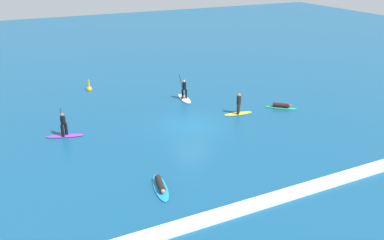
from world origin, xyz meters
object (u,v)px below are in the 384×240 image
object	(u,v)px
surfer_on_green_board	(281,106)
surfer_on_yellow_board	(238,107)
marker_buoy	(89,89)
surfer_on_white_board	(184,95)
surfer_on_blue_board	(160,186)
surfer_on_purple_board	(64,130)

from	to	relation	value
surfer_on_green_board	surfer_on_yellow_board	xyz separation A→B (m)	(-3.95, 0.43, 0.40)
surfer_on_yellow_board	surfer_on_green_board	bearing A→B (deg)	2.29
marker_buoy	surfer_on_white_board	bearing A→B (deg)	-39.89
surfer_on_blue_board	surfer_on_yellow_board	xyz separation A→B (m)	(9.53, 7.35, 0.42)
surfer_on_white_board	surfer_on_yellow_board	size ratio (longest dim) A/B	1.06
surfer_on_green_board	surfer_on_purple_board	distance (m)	17.45
surfer_on_green_board	surfer_on_purple_board	size ratio (longest dim) A/B	0.89
surfer_on_white_board	surfer_on_blue_board	xyz separation A→B (m)	(-6.95, -12.33, -0.28)
surfer_on_yellow_board	marker_buoy	distance (m)	14.74
surfer_on_green_board	surfer_on_yellow_board	size ratio (longest dim) A/B	0.97
surfer_on_purple_board	surfer_on_blue_board	xyz separation A→B (m)	(3.83, -9.03, -0.38)
surfer_on_purple_board	marker_buoy	size ratio (longest dim) A/B	2.31
surfer_on_yellow_board	marker_buoy	bearing A→B (deg)	140.18
surfer_on_white_board	surfer_on_blue_board	size ratio (longest dim) A/B	0.91
surfer_on_white_board	surfer_on_yellow_board	bearing A→B (deg)	31.35
surfer_on_purple_board	marker_buoy	distance (m)	9.99
surfer_on_yellow_board	marker_buoy	size ratio (longest dim) A/B	2.12
surfer_on_white_board	surfer_on_blue_board	bearing A→B (deg)	-25.41
surfer_on_yellow_board	surfer_on_blue_board	bearing A→B (deg)	-133.83
surfer_on_white_board	surfer_on_yellow_board	world-z (taller)	surfer_on_white_board
surfer_on_green_board	surfer_on_blue_board	distance (m)	15.15
surfer_on_yellow_board	marker_buoy	world-z (taller)	surfer_on_yellow_board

